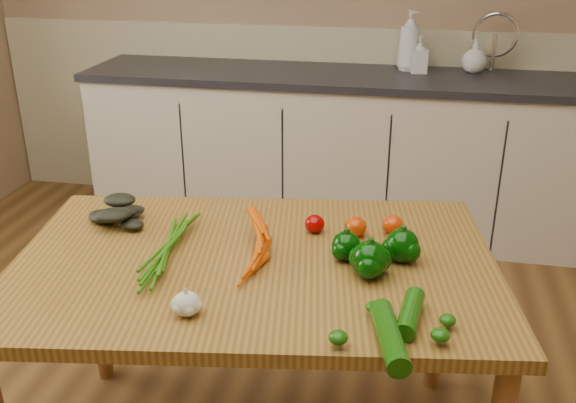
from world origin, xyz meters
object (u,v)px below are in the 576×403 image
(soap_bottle_a, at_px, (410,40))
(pepper_c, at_px, (370,260))
(table, at_px, (255,284))
(zucchini_b, at_px, (389,336))
(leafy_greens, at_px, (116,208))
(soap_bottle_c, at_px, (475,57))
(soap_bottle_b, at_px, (419,55))
(zucchini_a, at_px, (410,314))
(pepper_b, at_px, (402,246))
(pepper_a, at_px, (346,246))
(garlic_bulb, at_px, (187,304))
(tomato_c, at_px, (393,225))
(tomato_b, at_px, (356,227))
(carrot_bunch, at_px, (229,245))
(tomato_a, at_px, (315,224))

(soap_bottle_a, xyz_separation_m, pepper_c, (-0.04, -2.05, -0.26))
(table, xyz_separation_m, zucchini_b, (0.41, -0.35, 0.11))
(soap_bottle_a, xyz_separation_m, leafy_greens, (-0.88, -1.85, -0.26))
(zucchini_b, bearing_deg, soap_bottle_c, 82.28)
(pepper_c, bearing_deg, soap_bottle_b, 87.14)
(zucchini_a, distance_m, zucchini_b, 0.12)
(pepper_b, bearing_deg, soap_bottle_a, 91.30)
(soap_bottle_a, bearing_deg, pepper_a, -135.10)
(garlic_bulb, height_order, tomato_c, same)
(pepper_b, distance_m, tomato_b, 0.20)
(zucchini_b, bearing_deg, pepper_a, 109.95)
(soap_bottle_b, distance_m, tomato_c, 1.72)
(pepper_a, bearing_deg, tomato_b, 85.49)
(pepper_c, bearing_deg, carrot_bunch, 174.22)
(carrot_bunch, bearing_deg, zucchini_b, -45.17)
(pepper_b, bearing_deg, soap_bottle_c, 81.00)
(tomato_b, bearing_deg, pepper_c, -75.61)
(tomato_b, bearing_deg, garlic_bulb, -125.28)
(tomato_b, xyz_separation_m, zucchini_b, (0.13, -0.56, -0.00))
(tomato_a, bearing_deg, zucchini_a, -55.74)
(soap_bottle_c, xyz_separation_m, garlic_bulb, (-0.82, -2.33, -0.21))
(carrot_bunch, height_order, zucchini_a, carrot_bunch)
(soap_bottle_c, relative_size, leafy_greens, 0.86)
(soap_bottle_a, distance_m, tomato_b, 1.83)
(garlic_bulb, distance_m, zucchini_b, 0.50)
(carrot_bunch, bearing_deg, soap_bottle_b, 66.49)
(table, xyz_separation_m, soap_bottle_b, (0.43, 1.95, 0.33))
(pepper_b, height_order, zucchini_a, pepper_b)
(soap_bottle_b, bearing_deg, zucchini_b, 81.15)
(soap_bottle_b, height_order, pepper_c, soap_bottle_b)
(carrot_bunch, distance_m, tomato_a, 0.30)
(soap_bottle_b, height_order, pepper_a, soap_bottle_b)
(soap_bottle_a, xyz_separation_m, tomato_a, (-0.23, -1.81, -0.28))
(soap_bottle_c, distance_m, pepper_b, 1.98)
(garlic_bulb, xyz_separation_m, tomato_b, (0.37, 0.52, 0.00))
(carrot_bunch, height_order, pepper_a, pepper_a)
(pepper_c, xyz_separation_m, tomato_b, (-0.06, 0.24, -0.02))
(table, bearing_deg, pepper_a, 2.34)
(table, relative_size, garlic_bulb, 21.18)
(table, height_order, carrot_bunch, carrot_bunch)
(tomato_b, height_order, zucchini_a, tomato_b)
(soap_bottle_a, bearing_deg, zucchini_b, -131.02)
(table, height_order, zucchini_a, zucchini_a)
(soap_bottle_b, relative_size, leafy_greens, 0.95)
(garlic_bulb, bearing_deg, zucchini_a, 7.52)
(pepper_a, height_order, tomato_a, pepper_a)
(soap_bottle_b, relative_size, tomato_a, 3.02)
(soap_bottle_b, distance_m, soap_bottle_c, 0.30)
(leafy_greens, relative_size, tomato_c, 3.03)
(pepper_b, height_order, tomato_a, pepper_b)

